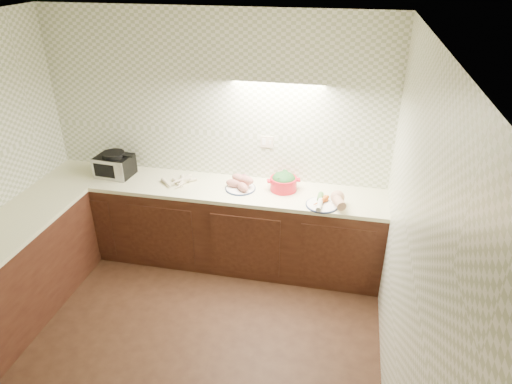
% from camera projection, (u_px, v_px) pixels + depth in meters
% --- Properties ---
extents(room, '(3.60, 3.60, 2.60)m').
position_uv_depth(room, '(138.00, 190.00, 3.06)').
color(room, black).
rests_on(room, ground).
extents(counter, '(3.60, 3.60, 0.90)m').
position_uv_depth(counter, '(117.00, 260.00, 4.32)').
color(counter, black).
rests_on(counter, ground).
extents(toaster_oven, '(0.39, 0.31, 0.26)m').
position_uv_depth(toaster_oven, '(114.00, 165.00, 4.86)').
color(toaster_oven, black).
rests_on(toaster_oven, counter).
extents(parsnip_pile, '(0.27, 0.35, 0.07)m').
position_uv_depth(parsnip_pile, '(180.00, 180.00, 4.75)').
color(parsnip_pile, beige).
rests_on(parsnip_pile, counter).
extents(sweet_potato_plate, '(0.32, 0.31, 0.14)m').
position_uv_depth(sweet_potato_plate, '(241.00, 184.00, 4.62)').
color(sweet_potato_plate, '#152246').
rests_on(sweet_potato_plate, counter).
extents(onion_bowl, '(0.14, 0.14, 0.11)m').
position_uv_depth(onion_bowl, '(245.00, 180.00, 4.72)').
color(onion_bowl, black).
rests_on(onion_bowl, counter).
extents(dutch_oven, '(0.34, 0.34, 0.19)m').
position_uv_depth(dutch_oven, '(284.00, 182.00, 4.58)').
color(dutch_oven, red).
rests_on(dutch_oven, counter).
extents(veg_plate, '(0.39, 0.37, 0.14)m').
position_uv_depth(veg_plate, '(330.00, 200.00, 4.32)').
color(veg_plate, '#152246').
rests_on(veg_plate, counter).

